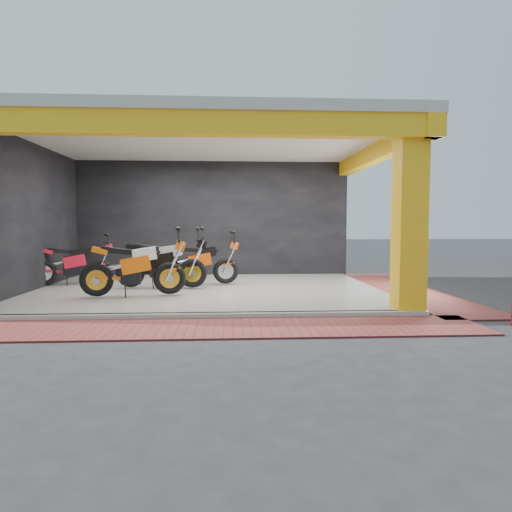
# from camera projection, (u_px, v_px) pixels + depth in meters

# --- Properties ---
(ground) EXTENTS (80.00, 80.00, 0.00)m
(ground) POSITION_uv_depth(u_px,v_px,m) (203.00, 308.00, 8.84)
(ground) COLOR #2D2D30
(ground) RESTS_ON ground
(showroom_floor) EXTENTS (8.00, 6.00, 0.10)m
(showroom_floor) POSITION_uv_depth(u_px,v_px,m) (208.00, 290.00, 10.83)
(showroom_floor) COLOR beige
(showroom_floor) RESTS_ON ground
(showroom_ceiling) EXTENTS (8.40, 6.40, 0.20)m
(showroom_ceiling) POSITION_uv_depth(u_px,v_px,m) (207.00, 139.00, 10.58)
(showroom_ceiling) COLOR beige
(showroom_ceiling) RESTS_ON corner_column
(back_wall) EXTENTS (8.20, 0.20, 3.50)m
(back_wall) POSITION_uv_depth(u_px,v_px,m) (212.00, 220.00, 13.79)
(back_wall) COLOR black
(back_wall) RESTS_ON ground
(left_wall) EXTENTS (0.20, 6.20, 3.50)m
(left_wall) POSITION_uv_depth(u_px,v_px,m) (28.00, 219.00, 10.47)
(left_wall) COLOR black
(left_wall) RESTS_ON ground
(corner_column) EXTENTS (0.50, 0.50, 3.50)m
(corner_column) POSITION_uv_depth(u_px,v_px,m) (409.00, 217.00, 8.19)
(corner_column) COLOR yellow
(corner_column) RESTS_ON ground
(header_beam_front) EXTENTS (8.40, 0.30, 0.40)m
(header_beam_front) POSITION_uv_depth(u_px,v_px,m) (198.00, 124.00, 7.61)
(header_beam_front) COLOR yellow
(header_beam_front) RESTS_ON corner_column
(header_beam_right) EXTENTS (0.30, 6.40, 0.40)m
(header_beam_right) POSITION_uv_depth(u_px,v_px,m) (376.00, 154.00, 10.83)
(header_beam_right) COLOR yellow
(header_beam_right) RESTS_ON corner_column
(floor_kerb) EXTENTS (8.00, 0.20, 0.10)m
(floor_kerb) POSITION_uv_depth(u_px,v_px,m) (200.00, 316.00, 7.82)
(floor_kerb) COLOR beige
(floor_kerb) RESTS_ON ground
(paver_front) EXTENTS (9.00, 1.40, 0.03)m
(paver_front) POSITION_uv_depth(u_px,v_px,m) (196.00, 328.00, 7.04)
(paver_front) COLOR #993237
(paver_front) RESTS_ON ground
(paver_right) EXTENTS (1.40, 7.00, 0.03)m
(paver_right) POSITION_uv_depth(u_px,v_px,m) (406.00, 290.00, 11.11)
(paver_right) COLOR #993237
(paver_right) RESTS_ON ground
(moto_hero) EXTENTS (2.40, 1.17, 1.41)m
(moto_hero) POSITION_uv_depth(u_px,v_px,m) (169.00, 263.00, 9.71)
(moto_hero) COLOR #FF640A
(moto_hero) RESTS_ON showroom_floor
(moto_row_a) EXTENTS (2.37, 1.08, 1.40)m
(moto_row_a) POSITION_uv_depth(u_px,v_px,m) (192.00, 259.00, 10.74)
(moto_row_a) COLOR black
(moto_row_a) RESTS_ON showroom_floor
(moto_row_b) EXTENTS (2.21, 1.01, 1.31)m
(moto_row_b) POSITION_uv_depth(u_px,v_px,m) (226.00, 259.00, 11.47)
(moto_row_b) COLOR #EC5109
(moto_row_b) RESTS_ON showroom_floor
(moto_row_d) EXTENTS (2.17, 1.39, 1.24)m
(moto_row_d) POSITION_uv_depth(u_px,v_px,m) (100.00, 259.00, 11.68)
(moto_row_d) COLOR red
(moto_row_d) RESTS_ON showroom_floor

